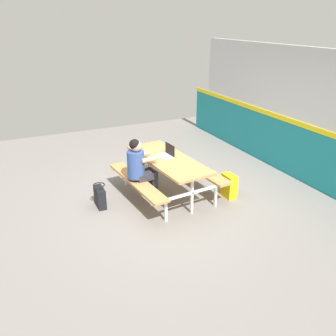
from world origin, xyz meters
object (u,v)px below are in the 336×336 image
picnic_table_main (168,167)px  laptop_silver (167,154)px  student_nearer (140,166)px  tote_bag_bright (100,197)px  backpack_dark (230,186)px

picnic_table_main → laptop_silver: bearing=166.9°
picnic_table_main → student_nearer: (0.03, -0.56, 0.13)m
laptop_silver → tote_bag_bright: (0.01, -1.30, -0.59)m
tote_bag_bright → backpack_dark: bearing=74.2°
picnic_table_main → student_nearer: size_ratio=1.67×
backpack_dark → tote_bag_bright: 2.37m
backpack_dark → laptop_silver: bearing=-123.9°
tote_bag_bright → picnic_table_main: bearing=85.5°
backpack_dark → student_nearer: bearing=-108.2°
picnic_table_main → tote_bag_bright: (-0.10, -1.28, -0.38)m
picnic_table_main → backpack_dark: size_ratio=4.57×
laptop_silver → backpack_dark: 1.31m
picnic_table_main → laptop_silver: (-0.11, 0.03, 0.21)m
picnic_table_main → tote_bag_bright: size_ratio=4.67×
student_nearer → laptop_silver: (-0.15, 0.58, 0.08)m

